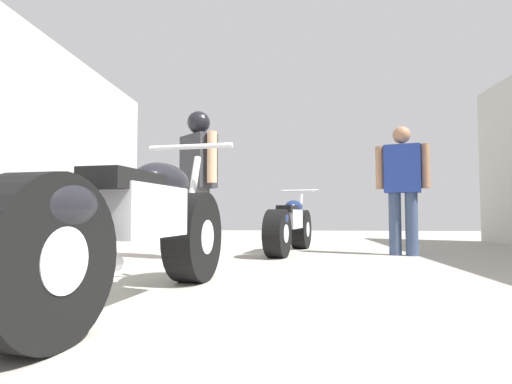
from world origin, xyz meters
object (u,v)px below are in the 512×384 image
at_px(motorcycle_maroon_cruiser, 138,228).
at_px(motorcycle_black_naked, 290,226).
at_px(mechanic_with_helmet, 198,170).
at_px(mechanic_in_blue, 402,182).

height_order(motorcycle_maroon_cruiser, motorcycle_black_naked, motorcycle_maroon_cruiser).
distance_m(motorcycle_maroon_cruiser, mechanic_with_helmet, 2.32).
distance_m(motorcycle_maroon_cruiser, motorcycle_black_naked, 3.14).
relative_size(motorcycle_black_naked, mechanic_in_blue, 1.15).
xyz_separation_m(motorcycle_black_naked, mechanic_in_blue, (1.38, -0.20, 0.54)).
height_order(motorcycle_maroon_cruiser, mechanic_with_helmet, mechanic_with_helmet).
distance_m(mechanic_in_blue, mechanic_with_helmet, 2.48).
bearing_deg(mechanic_with_helmet, motorcycle_maroon_cruiser, -85.63).
relative_size(motorcycle_maroon_cruiser, mechanic_in_blue, 1.38).
xyz_separation_m(mechanic_in_blue, mechanic_with_helmet, (-2.41, -0.58, 0.11)).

